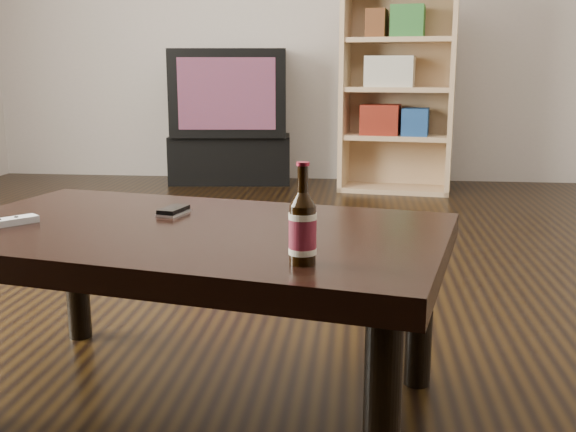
# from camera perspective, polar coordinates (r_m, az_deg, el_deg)

# --- Properties ---
(floor) EXTENTS (5.00, 6.00, 0.01)m
(floor) POSITION_cam_1_polar(r_m,az_deg,el_deg) (2.68, -5.49, -6.98)
(floor) COLOR black
(floor) RESTS_ON ground
(wall_back) EXTENTS (5.00, 0.02, 2.70)m
(wall_back) POSITION_cam_1_polar(r_m,az_deg,el_deg) (5.53, 0.75, 17.19)
(wall_back) COLOR beige
(wall_back) RESTS_ON ground
(tv_stand) EXTENTS (0.98, 0.57, 0.37)m
(tv_stand) POSITION_cam_1_polar(r_m,az_deg,el_deg) (5.39, -4.86, 4.88)
(tv_stand) COLOR black
(tv_stand) RESTS_ON floor
(tv) EXTENTS (0.93, 0.64, 0.66)m
(tv) POSITION_cam_1_polar(r_m,az_deg,el_deg) (5.34, -4.97, 10.37)
(tv) COLOR black
(tv) RESTS_ON tv_stand
(bookshelf) EXTENTS (0.84, 0.47, 1.48)m
(bookshelf) POSITION_cam_1_polar(r_m,az_deg,el_deg) (4.99, 9.19, 10.90)
(bookshelf) COLOR tan
(bookshelf) RESTS_ON floor
(coffee_table) EXTENTS (1.42, 1.00, 0.48)m
(coffee_table) POSITION_cam_1_polar(r_m,az_deg,el_deg) (1.75, -8.37, -2.92)
(coffee_table) COLOR black
(coffee_table) RESTS_ON floor
(beer_bottle) EXTENTS (0.08, 0.08, 0.21)m
(beer_bottle) POSITION_cam_1_polar(r_m,az_deg,el_deg) (1.37, 1.25, -1.06)
(beer_bottle) COLOR black
(beer_bottle) RESTS_ON coffee_table
(phone) EXTENTS (0.08, 0.12, 0.02)m
(phone) POSITION_cam_1_polar(r_m,az_deg,el_deg) (1.89, -9.67, 0.43)
(phone) COLOR silver
(phone) RESTS_ON coffee_table
(remote) EXTENTS (0.14, 0.15, 0.02)m
(remote) POSITION_cam_1_polar(r_m,az_deg,el_deg) (1.87, -22.74, -0.48)
(remote) COLOR silver
(remote) RESTS_ON coffee_table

